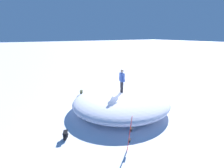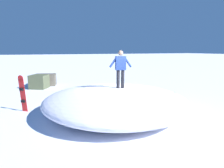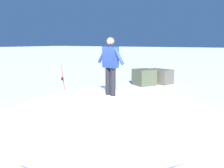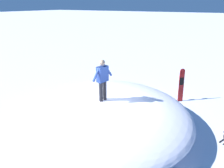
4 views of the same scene
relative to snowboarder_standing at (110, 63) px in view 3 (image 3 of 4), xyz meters
The scene contains 6 objects.
ground 2.10m from the snowboarder_standing, 157.11° to the left, with size 240.00×240.00×0.00m, color white.
snow_mound 1.49m from the snowboarder_standing, 130.67° to the right, with size 6.15×6.46×1.17m, color white.
snowboarder_standing is the anchor object (origin of this frame).
snowboard_primary_upright 4.52m from the snowboarder_standing, 119.16° to the right, with size 0.32×0.32×1.67m.
backpack_far 4.96m from the snowboarder_standing, 160.33° to the right, with size 0.45×0.69×0.39m.
rock_outcrop 8.96m from the snowboarder_standing, 164.74° to the right, with size 2.56×2.22×0.98m.
Camera 3 is at (5.82, 3.33, 2.61)m, focal length 38.37 mm.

